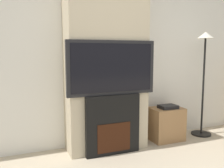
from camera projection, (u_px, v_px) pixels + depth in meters
wall_back at (100, 51)px, 3.56m from camera, size 6.00×0.06×2.70m
chimney_breast at (106, 51)px, 3.34m from camera, size 1.09×0.42×2.70m
fireplace at (112, 124)px, 3.27m from camera, size 0.74×0.15×0.79m
television at (112, 68)px, 3.18m from camera, size 1.19×0.07×0.70m
floor_lamp at (204, 67)px, 3.93m from camera, size 0.31×0.31×1.65m
media_stand at (166, 123)px, 3.80m from camera, size 0.49×0.36×0.55m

